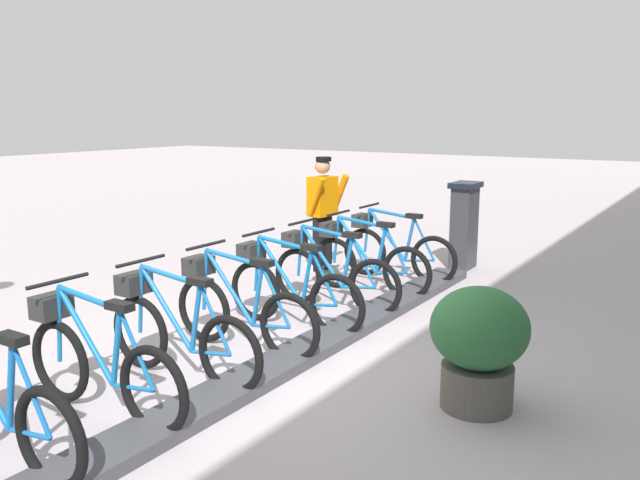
% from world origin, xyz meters
% --- Properties ---
extents(ground_plane, '(60.00, 60.00, 0.00)m').
position_xyz_m(ground_plane, '(0.00, 0.00, 0.00)').
color(ground_plane, '#BCAFB6').
extents(dock_rail_base, '(0.44, 8.28, 0.10)m').
position_xyz_m(dock_rail_base, '(0.00, 0.00, 0.05)').
color(dock_rail_base, '#47474C').
rests_on(dock_rail_base, ground).
extents(payment_kiosk, '(0.36, 0.52, 1.28)m').
position_xyz_m(payment_kiosk, '(0.05, -4.69, 0.67)').
color(payment_kiosk, '#38383D').
rests_on(payment_kiosk, ground).
extents(bike_docked_0, '(1.72, 0.54, 1.02)m').
position_xyz_m(bike_docked_0, '(0.63, -3.54, 0.43)').
color(bike_docked_0, black).
rests_on(bike_docked_0, ground).
extents(bike_docked_1, '(1.72, 0.54, 1.02)m').
position_xyz_m(bike_docked_1, '(0.63, -2.71, 0.43)').
color(bike_docked_1, black).
rests_on(bike_docked_1, ground).
extents(bike_docked_2, '(1.72, 0.54, 1.02)m').
position_xyz_m(bike_docked_2, '(0.63, -1.88, 0.43)').
color(bike_docked_2, black).
rests_on(bike_docked_2, ground).
extents(bike_docked_3, '(1.72, 0.54, 1.02)m').
position_xyz_m(bike_docked_3, '(0.63, -1.05, 0.43)').
color(bike_docked_3, black).
rests_on(bike_docked_3, ground).
extents(bike_docked_4, '(1.72, 0.54, 1.02)m').
position_xyz_m(bike_docked_4, '(0.63, -0.22, 0.43)').
color(bike_docked_4, black).
rests_on(bike_docked_4, ground).
extents(bike_docked_5, '(1.72, 0.54, 1.02)m').
position_xyz_m(bike_docked_5, '(0.63, 0.62, 0.43)').
color(bike_docked_5, black).
rests_on(bike_docked_5, ground).
extents(bike_docked_6, '(1.72, 0.54, 1.02)m').
position_xyz_m(bike_docked_6, '(0.63, 1.45, 0.43)').
color(bike_docked_6, black).
rests_on(bike_docked_6, ground).
extents(worker_near_rack, '(0.53, 0.67, 1.66)m').
position_xyz_m(worker_near_rack, '(1.69, -3.39, 0.91)').
color(worker_near_rack, white).
rests_on(worker_near_rack, ground).
extents(planter_bush, '(0.76, 0.76, 0.97)m').
position_xyz_m(planter_bush, '(-1.75, -0.24, 0.54)').
color(planter_bush, '#59544C').
rests_on(planter_bush, ground).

